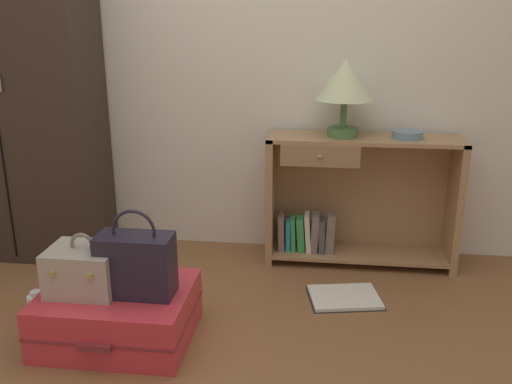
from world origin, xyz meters
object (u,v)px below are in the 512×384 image
bowl (408,134)px  open_book_on_floor (344,297)px  train_case (84,269)px  table_lamp (345,83)px  bookshelf (352,201)px  wardrobe (15,78)px  suitcase_large (118,314)px  handbag (136,264)px  bottle (38,310)px

bowl → open_book_on_floor: bearing=-123.6°
train_case → table_lamp: bearing=41.5°
bowl → train_case: bearing=-146.1°
bookshelf → train_case: bookshelf is taller
bowl → train_case: (-1.48, -0.99, -0.43)m
wardrobe → train_case: size_ratio=7.07×
suitcase_large → handbag: 0.29m
bottle → open_book_on_floor: size_ratio=0.44×
wardrobe → bookshelf: size_ratio=1.95×
suitcase_large → bowl: bearing=35.8°
handbag → suitcase_large: bearing=168.5°
wardrobe → table_lamp: size_ratio=4.93×
bookshelf → bowl: bearing=-4.0°
train_case → handbag: handbag is taller
suitcase_large → bottle: bearing=173.2°
bowl → bottle: 2.11m
bookshelf → bowl: 0.49m
bookshelf → train_case: 1.57m
bowl → open_book_on_floor: (-0.32, -0.48, -0.77)m
handbag → bottle: handbag is taller
table_lamp → suitcase_large: 1.68m
wardrobe → open_book_on_floor: bearing=-12.4°
table_lamp → open_book_on_floor: (0.03, -0.48, -1.05)m
suitcase_large → train_case: (-0.13, -0.02, 0.22)m
wardrobe → table_lamp: bearing=1.9°
handbag → bottle: (-0.52, 0.07, -0.30)m
bowl → handbag: bowl is taller
bowl → train_case: bowl is taller
suitcase_large → bottle: 0.42m
wardrobe → train_case: (0.75, -0.93, -0.72)m
table_lamp → bowl: 0.45m
bookshelf → bowl: bowl is taller
bookshelf → table_lamp: size_ratio=2.52×
handbag → wardrobe: bearing=136.8°
bookshelf → table_lamp: 0.69m
wardrobe → open_book_on_floor: 2.22m
table_lamp → suitcase_large: bearing=-135.6°
bookshelf → bottle: bookshelf is taller
table_lamp → train_case: (-1.12, -0.99, -0.71)m
handbag → open_book_on_floor: (0.92, 0.51, -0.38)m
wardrobe → bottle: bearing=-61.5°
bookshelf → table_lamp: bearing=-165.2°
suitcase_large → handbag: bearing=-11.5°
bookshelf → handbag: bookshelf is taller
train_case → bottle: size_ratio=1.66×
handbag → bowl: bearing=38.7°
handbag → open_book_on_floor: bearing=29.1°
table_lamp → handbag: bearing=-131.7°
table_lamp → bottle: 1.95m
wardrobe → bowl: (2.23, 0.06, -0.28)m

